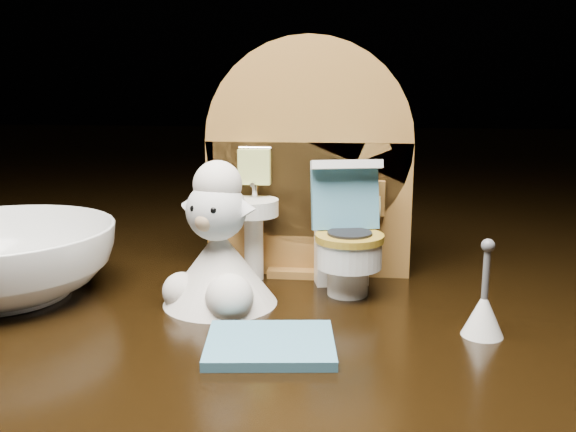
% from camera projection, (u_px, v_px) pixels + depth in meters
% --- Properties ---
extents(backdrop_panel, '(0.13, 0.05, 0.15)m').
position_uv_depth(backdrop_panel, '(307.00, 173.00, 0.41)').
color(backdrop_panel, olive).
rests_on(backdrop_panel, ground).
extents(toy_toilet, '(0.04, 0.05, 0.08)m').
position_uv_depth(toy_toilet, '(346.00, 244.00, 0.38)').
color(toy_toilet, white).
rests_on(toy_toilet, ground).
extents(bath_mat, '(0.07, 0.06, 0.00)m').
position_uv_depth(bath_mat, '(270.00, 344.00, 0.30)').
color(bath_mat, teal).
rests_on(bath_mat, ground).
extents(toilet_brush, '(0.02, 0.02, 0.05)m').
position_uv_depth(toilet_brush, '(483.00, 311.00, 0.32)').
color(toilet_brush, white).
rests_on(toilet_brush, ground).
extents(plush_lamb, '(0.06, 0.07, 0.08)m').
position_uv_depth(plush_lamb, '(218.00, 255.00, 0.36)').
color(plush_lamb, silver).
rests_on(plush_lamb, ground).
extents(ceramic_bowl, '(0.17, 0.17, 0.04)m').
position_uv_depth(ceramic_bowl, '(1.00, 262.00, 0.37)').
color(ceramic_bowl, white).
rests_on(ceramic_bowl, ground).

